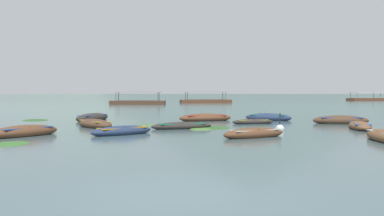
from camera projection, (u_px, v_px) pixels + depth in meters
ground_plane at (185, 94)px, 1507.68m from camera, size 6000.00×6000.00×0.00m
mountain_2 at (96, 57)px, 2557.17m from camera, size 1526.28×1526.28×445.49m
mountain_3 at (252, 44)px, 2322.41m from camera, size 1843.15×1843.15×542.16m
rowboat_0 at (95, 124)px, 26.21m from camera, size 3.42×3.99×0.65m
rowboat_1 at (205, 118)px, 32.30m from camera, size 4.46×2.68×0.70m
rowboat_2 at (268, 118)px, 32.85m from camera, size 3.82×2.69×0.69m
rowboat_3 at (182, 126)px, 25.09m from camera, size 3.90×2.13×0.50m
rowboat_4 at (360, 126)px, 24.96m from camera, size 2.02×3.88×0.56m
rowboat_5 at (254, 133)px, 20.22m from camera, size 3.56×2.56×0.59m
rowboat_6 at (93, 118)px, 32.65m from camera, size 2.56×4.26×0.71m
rowboat_7 at (122, 131)px, 21.61m from camera, size 3.41×3.10×0.56m
rowboat_8 at (253, 122)px, 29.17m from camera, size 3.14×1.44×0.42m
rowboat_10 at (25, 132)px, 20.85m from camera, size 3.17×3.77×0.68m
rowboat_11 at (341, 120)px, 29.23m from camera, size 3.93×1.55×0.73m
ferry_0 at (138, 102)px, 77.24m from camera, size 10.06×3.64×2.54m
ferry_1 at (366, 99)px, 115.23m from camera, size 10.64×6.20×2.54m
ferry_2 at (206, 101)px, 88.69m from camera, size 10.98×5.17×2.54m
mooring_buoy at (280, 129)px, 23.77m from camera, size 0.50×0.50×1.15m
weed_patch_0 at (35, 120)px, 32.78m from camera, size 2.64×3.10×0.14m
weed_patch_1 at (9, 144)px, 17.47m from camera, size 1.75×2.14×0.14m
weed_patch_3 at (207, 128)px, 25.78m from camera, size 3.58×3.73×0.14m
weed_patch_5 at (161, 126)px, 27.27m from camera, size 3.75×2.99×0.14m
weed_patch_6 at (201, 129)px, 24.60m from camera, size 1.76×1.76×0.14m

